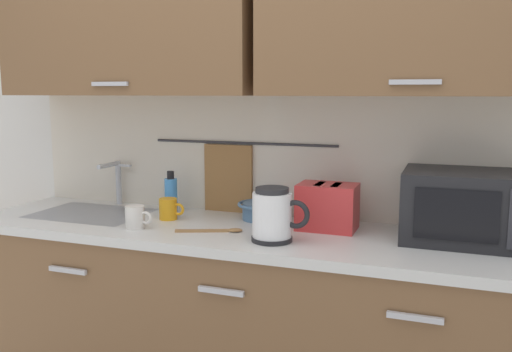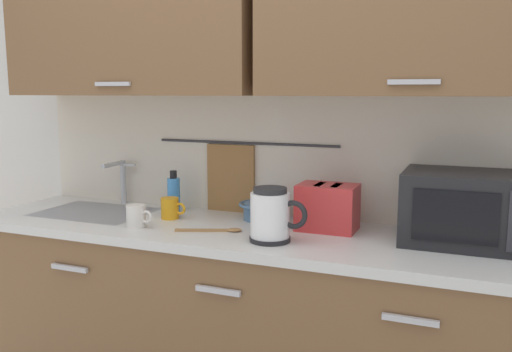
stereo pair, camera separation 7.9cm
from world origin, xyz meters
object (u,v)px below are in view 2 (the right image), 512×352
(electric_kettle, at_px, (271,215))
(wooden_spoon, at_px, (217,230))
(mug_by_kettle, at_px, (170,208))
(dish_soap_bottle, at_px, (174,193))
(toaster, at_px, (328,207))
(mixing_bowl, at_px, (263,210))
(microwave, at_px, (467,208))
(mug_near_sink, at_px, (136,216))

(electric_kettle, relative_size, wooden_spoon, 0.85)
(electric_kettle, height_order, mug_by_kettle, electric_kettle)
(electric_kettle, distance_m, dish_soap_bottle, 0.69)
(electric_kettle, height_order, toaster, electric_kettle)
(mixing_bowl, relative_size, toaster, 0.84)
(electric_kettle, distance_m, toaster, 0.29)
(electric_kettle, relative_size, mug_by_kettle, 1.89)
(microwave, xyz_separation_m, mixing_bowl, (-0.85, 0.07, -0.09))
(mixing_bowl, bearing_deg, dish_soap_bottle, -179.77)
(dish_soap_bottle, xyz_separation_m, toaster, (0.77, -0.07, 0.01))
(mixing_bowl, height_order, wooden_spoon, mixing_bowl)
(mixing_bowl, bearing_deg, toaster, -12.34)
(toaster, relative_size, wooden_spoon, 0.96)
(microwave, relative_size, wooden_spoon, 1.72)
(wooden_spoon, bearing_deg, mixing_bowl, 70.32)
(mug_near_sink, distance_m, toaster, 0.80)
(toaster, bearing_deg, mixing_bowl, 167.66)
(dish_soap_bottle, bearing_deg, mug_near_sink, -87.53)
(dish_soap_bottle, distance_m, toaster, 0.77)
(microwave, bearing_deg, mixing_bowl, 175.33)
(dish_soap_bottle, xyz_separation_m, mug_by_kettle, (0.06, -0.14, -0.04))
(microwave, bearing_deg, wooden_spoon, -168.08)
(toaster, bearing_deg, mug_near_sink, -160.77)
(mug_near_sink, bearing_deg, dish_soap_bottle, 92.47)
(mixing_bowl, relative_size, wooden_spoon, 0.80)
(toaster, xyz_separation_m, wooden_spoon, (-0.41, -0.20, -0.09))
(dish_soap_bottle, xyz_separation_m, wooden_spoon, (0.36, -0.27, -0.08))
(electric_kettle, xyz_separation_m, wooden_spoon, (-0.26, 0.05, -0.10))
(toaster, bearing_deg, microwave, -0.05)
(microwave, height_order, dish_soap_bottle, microwave)
(mug_near_sink, relative_size, wooden_spoon, 0.45)
(microwave, distance_m, mug_by_kettle, 1.24)
(wooden_spoon, bearing_deg, mug_near_sink, -169.55)
(dish_soap_bottle, xyz_separation_m, mug_near_sink, (0.01, -0.33, -0.04))
(dish_soap_bottle, distance_m, mixing_bowl, 0.46)
(microwave, height_order, electric_kettle, microwave)
(mug_by_kettle, distance_m, wooden_spoon, 0.32)
(electric_kettle, xyz_separation_m, mug_by_kettle, (-0.55, 0.18, -0.05))
(microwave, xyz_separation_m, mug_near_sink, (-1.29, -0.26, -0.09))
(microwave, height_order, mug_by_kettle, microwave)
(dish_soap_bottle, bearing_deg, wooden_spoon, -36.66)
(electric_kettle, bearing_deg, mixing_bowl, 116.64)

